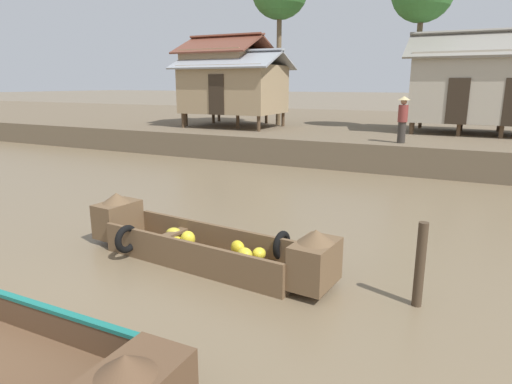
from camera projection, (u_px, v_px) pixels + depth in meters
ground_plane at (270, 191)px, 13.21m from camera, size 300.00×300.00×0.00m
riverbank_strip at (373, 130)px, 25.30m from camera, size 160.00×20.00×1.04m
banana_boat at (202, 244)px, 7.91m from camera, size 4.97×1.49×1.00m
stilt_house_left at (227, 79)px, 22.55m from camera, size 4.06×4.08×4.46m
stilt_house_mid_left at (233, 88)px, 21.44m from camera, size 5.17×3.67×3.63m
stilt_house_mid_right at (461, 86)px, 18.83m from camera, size 4.43×3.78×4.23m
vendor_person at (403, 117)px, 15.81m from camera, size 0.44×0.44×1.66m
mooring_post at (420, 265)px, 6.29m from camera, size 0.14×0.14×1.26m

